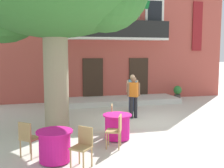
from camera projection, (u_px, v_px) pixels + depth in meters
name	position (u px, v px, depth m)	size (l,w,h in m)	color
ground_plane	(143.00, 122.00, 10.32)	(120.00, 120.00, 0.00)	beige
building_facade	(108.00, 34.00, 16.71)	(13.00, 5.09, 7.50)	#B24C42
entrance_step_platform	(121.00, 100.00, 14.27)	(5.99, 1.93, 0.25)	silver
cafe_table_near_tree	(117.00, 126.00, 8.18)	(0.86, 0.86, 0.76)	#DB1984
cafe_chair_near_tree_0	(116.00, 129.00, 7.42)	(0.53, 0.53, 0.91)	tan
cafe_chair_near_tree_1	(115.00, 116.00, 8.92)	(0.49, 0.49, 0.91)	tan
cafe_table_middle	(55.00, 146.00, 6.47)	(0.86, 0.86, 0.76)	#DB1984
cafe_chair_middle_0	(28.00, 137.00, 6.71)	(0.56, 0.56, 0.91)	tan
cafe_chair_middle_1	(83.00, 144.00, 6.17)	(0.56, 0.56, 0.91)	tan
ground_planter_left	(56.00, 99.00, 13.24)	(0.36, 0.36, 0.69)	#995638
ground_planter_right	(177.00, 92.00, 15.25)	(0.44, 0.44, 0.77)	#47423D
pedestrian_near_entrance	(134.00, 95.00, 10.82)	(0.53, 0.38, 1.65)	#232328
pedestrian_mid_plaza	(132.00, 91.00, 12.04)	(0.53, 0.30, 1.65)	#384260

